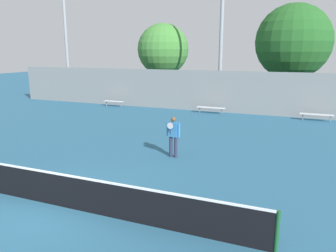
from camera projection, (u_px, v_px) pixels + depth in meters
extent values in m
plane|color=#285B7A|center=(56.00, 205.00, 9.18)|extent=(100.00, 100.00, 0.00)
cylinder|color=#195128|center=(277.00, 232.00, 6.88)|extent=(0.09, 0.09, 0.98)
cube|color=black|center=(55.00, 190.00, 9.08)|extent=(11.68, 0.03, 0.93)
cube|color=white|center=(54.00, 173.00, 8.97)|extent=(11.68, 0.04, 0.05)
cylinder|color=#282D47|center=(171.00, 146.00, 13.36)|extent=(0.14, 0.14, 0.86)
cylinder|color=#282D47|center=(176.00, 147.00, 13.27)|extent=(0.14, 0.14, 0.86)
cube|color=teal|center=(173.00, 129.00, 13.16)|extent=(0.41, 0.23, 0.59)
cylinder|color=teal|center=(168.00, 129.00, 13.26)|extent=(0.10, 0.10, 0.57)
cylinder|color=teal|center=(179.00, 130.00, 13.05)|extent=(0.10, 0.10, 0.57)
sphere|color=brown|center=(173.00, 119.00, 13.06)|extent=(0.20, 0.20, 0.20)
cylinder|color=black|center=(170.00, 132.00, 12.92)|extent=(0.03, 0.03, 0.22)
torus|color=#28519E|center=(170.00, 126.00, 12.86)|extent=(0.31, 0.05, 0.31)
cylinder|color=silver|center=(170.00, 126.00, 12.86)|extent=(0.27, 0.03, 0.27)
cube|color=silver|center=(113.00, 101.00, 25.69)|extent=(1.63, 0.40, 0.04)
cylinder|color=gray|center=(107.00, 104.00, 25.98)|extent=(0.06, 0.06, 0.40)
cylinder|color=gray|center=(121.00, 105.00, 25.50)|extent=(0.06, 0.06, 0.40)
cube|color=silver|center=(211.00, 108.00, 22.78)|extent=(1.99, 0.40, 0.04)
cylinder|color=gray|center=(200.00, 110.00, 23.12)|extent=(0.06, 0.06, 0.40)
cylinder|color=gray|center=(222.00, 111.00, 22.53)|extent=(0.06, 0.06, 0.40)
cube|color=silver|center=(317.00, 114.00, 20.27)|extent=(1.95, 0.40, 0.04)
cylinder|color=gray|center=(303.00, 117.00, 20.61)|extent=(0.06, 0.06, 0.40)
cylinder|color=gray|center=(330.00, 119.00, 20.03)|extent=(0.06, 0.06, 0.40)
cylinder|color=#939399|center=(222.00, 28.00, 22.58)|extent=(0.27, 0.27, 11.58)
cylinder|color=#939399|center=(67.00, 45.00, 27.54)|extent=(0.26, 0.26, 9.51)
cube|color=gray|center=(210.00, 91.00, 23.37)|extent=(33.64, 0.06, 2.92)
cylinder|color=brown|center=(289.00, 90.00, 25.35)|extent=(0.51, 0.51, 2.70)
sphere|color=#235B23|center=(293.00, 42.00, 24.56)|extent=(5.61, 5.61, 5.61)
cylinder|color=brown|center=(163.00, 85.00, 29.45)|extent=(0.39, 0.39, 2.63)
sphere|color=#428438|center=(163.00, 49.00, 28.76)|extent=(4.48, 4.48, 4.48)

